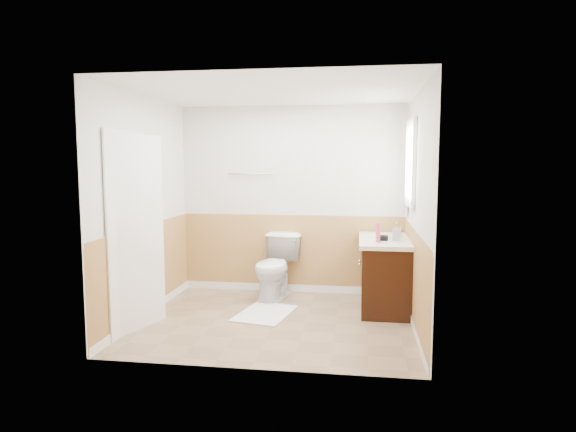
% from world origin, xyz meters
% --- Properties ---
extents(floor, '(3.00, 3.00, 0.00)m').
position_xyz_m(floor, '(0.00, 0.00, 0.00)').
color(floor, '#8C7051').
rests_on(floor, ground).
extents(ceiling, '(3.00, 3.00, 0.00)m').
position_xyz_m(ceiling, '(0.00, 0.00, 2.50)').
color(ceiling, white).
rests_on(ceiling, floor).
extents(wall_back, '(3.00, 0.00, 3.00)m').
position_xyz_m(wall_back, '(0.00, 1.30, 1.25)').
color(wall_back, silver).
rests_on(wall_back, floor).
extents(wall_front, '(3.00, 0.00, 3.00)m').
position_xyz_m(wall_front, '(0.00, -1.30, 1.25)').
color(wall_front, silver).
rests_on(wall_front, floor).
extents(wall_left, '(0.00, 3.00, 3.00)m').
position_xyz_m(wall_left, '(-1.50, 0.00, 1.25)').
color(wall_left, silver).
rests_on(wall_left, floor).
extents(wall_right, '(0.00, 3.00, 3.00)m').
position_xyz_m(wall_right, '(1.50, 0.00, 1.25)').
color(wall_right, silver).
rests_on(wall_right, floor).
extents(wainscot_back, '(3.00, 0.00, 3.00)m').
position_xyz_m(wainscot_back, '(0.00, 1.29, 0.50)').
color(wainscot_back, tan).
rests_on(wainscot_back, floor).
extents(wainscot_front, '(3.00, 0.00, 3.00)m').
position_xyz_m(wainscot_front, '(0.00, -1.29, 0.50)').
color(wainscot_front, tan).
rests_on(wainscot_front, floor).
extents(wainscot_left, '(0.00, 2.60, 2.60)m').
position_xyz_m(wainscot_left, '(-1.49, 0.00, 0.50)').
color(wainscot_left, tan).
rests_on(wainscot_left, floor).
extents(wainscot_right, '(0.00, 2.60, 2.60)m').
position_xyz_m(wainscot_right, '(1.49, 0.00, 0.50)').
color(wainscot_right, tan).
rests_on(wainscot_right, floor).
extents(toilet, '(0.61, 0.88, 0.82)m').
position_xyz_m(toilet, '(-0.16, 0.91, 0.41)').
color(toilet, white).
rests_on(toilet, floor).
extents(bath_mat, '(0.70, 0.89, 0.02)m').
position_xyz_m(bath_mat, '(-0.16, 0.22, 0.01)').
color(bath_mat, white).
rests_on(bath_mat, floor).
extents(vanity_cabinet, '(0.55, 1.10, 0.80)m').
position_xyz_m(vanity_cabinet, '(1.21, 0.67, 0.40)').
color(vanity_cabinet, black).
rests_on(vanity_cabinet, floor).
extents(vanity_knob_left, '(0.03, 0.03, 0.03)m').
position_xyz_m(vanity_knob_left, '(0.91, 0.57, 0.55)').
color(vanity_knob_left, silver).
rests_on(vanity_knob_left, vanity_cabinet).
extents(vanity_knob_right, '(0.03, 0.03, 0.03)m').
position_xyz_m(vanity_knob_right, '(0.91, 0.77, 0.55)').
color(vanity_knob_right, silver).
rests_on(vanity_knob_right, vanity_cabinet).
extents(countertop, '(0.60, 1.15, 0.05)m').
position_xyz_m(countertop, '(1.20, 0.67, 0.83)').
color(countertop, white).
rests_on(countertop, vanity_cabinet).
extents(sink_basin, '(0.36, 0.36, 0.02)m').
position_xyz_m(sink_basin, '(1.21, 0.82, 0.86)').
color(sink_basin, white).
rests_on(sink_basin, countertop).
extents(faucet, '(0.02, 0.02, 0.14)m').
position_xyz_m(faucet, '(1.39, 0.82, 0.92)').
color(faucet, silver).
rests_on(faucet, countertop).
extents(lotion_bottle, '(0.05, 0.05, 0.22)m').
position_xyz_m(lotion_bottle, '(1.11, 0.39, 0.96)').
color(lotion_bottle, '#CD3569').
rests_on(lotion_bottle, countertop).
extents(soap_dispenser, '(0.10, 0.10, 0.20)m').
position_xyz_m(soap_dispenser, '(1.33, 0.57, 0.95)').
color(soap_dispenser, gray).
rests_on(soap_dispenser, countertop).
extents(hair_dryer_body, '(0.14, 0.07, 0.07)m').
position_xyz_m(hair_dryer_body, '(1.16, 0.51, 0.89)').
color(hair_dryer_body, black).
rests_on(hair_dryer_body, countertop).
extents(hair_dryer_handle, '(0.03, 0.03, 0.07)m').
position_xyz_m(hair_dryer_handle, '(1.13, 0.56, 0.86)').
color(hair_dryer_handle, black).
rests_on(hair_dryer_handle, countertop).
extents(mirror_panel, '(0.02, 0.35, 0.90)m').
position_xyz_m(mirror_panel, '(1.48, 1.10, 1.55)').
color(mirror_panel, silver).
rests_on(mirror_panel, wall_right).
extents(window_frame, '(0.04, 0.80, 1.00)m').
position_xyz_m(window_frame, '(1.47, 0.59, 1.75)').
color(window_frame, white).
rests_on(window_frame, wall_right).
extents(window_glass, '(0.01, 0.70, 0.90)m').
position_xyz_m(window_glass, '(1.49, 0.59, 1.75)').
color(window_glass, white).
rests_on(window_glass, wall_right).
extents(door, '(0.29, 0.78, 2.04)m').
position_xyz_m(door, '(-1.40, -0.45, 1.02)').
color(door, white).
rests_on(door, wall_left).
extents(door_frame, '(0.02, 0.92, 2.10)m').
position_xyz_m(door_frame, '(-1.48, -0.45, 1.03)').
color(door_frame, white).
rests_on(door_frame, wall_left).
extents(door_knob, '(0.06, 0.06, 0.06)m').
position_xyz_m(door_knob, '(-1.34, -0.12, 0.95)').
color(door_knob, silver).
rests_on(door_knob, door).
extents(towel_bar, '(0.62, 0.02, 0.02)m').
position_xyz_m(towel_bar, '(-0.55, 1.25, 1.60)').
color(towel_bar, silver).
rests_on(towel_bar, wall_back).
extents(tp_holder_bar, '(0.14, 0.02, 0.02)m').
position_xyz_m(tp_holder_bar, '(-0.10, 1.23, 0.70)').
color(tp_holder_bar, silver).
rests_on(tp_holder_bar, wall_back).
extents(tp_roll, '(0.10, 0.11, 0.11)m').
position_xyz_m(tp_roll, '(-0.10, 1.23, 0.70)').
color(tp_roll, white).
rests_on(tp_roll, tp_holder_bar).
extents(tp_sheet, '(0.10, 0.01, 0.16)m').
position_xyz_m(tp_sheet, '(-0.10, 1.23, 0.59)').
color(tp_sheet, white).
rests_on(tp_sheet, tp_roll).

